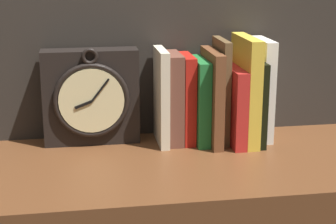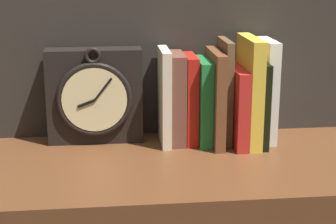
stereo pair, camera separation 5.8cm
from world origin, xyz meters
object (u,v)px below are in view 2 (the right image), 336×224
object	(u,v)px
book_slot3_green	(203,101)
book_slot9_white	(266,90)
book_slot6_red	(236,106)
book_slot7_yellow	(249,91)
clock	(95,96)
book_slot8_black	(258,101)
book_slot5_brown	(224,91)
book_slot0_cream	(164,97)
book_slot1_brown	(176,98)
book_slot4_brown	(215,98)
book_slot2_red	(190,99)

from	to	relation	value
book_slot3_green	book_slot9_white	world-z (taller)	book_slot9_white
book_slot6_red	book_slot7_yellow	bearing A→B (deg)	1.31
clock	book_slot6_red	bearing A→B (deg)	-7.93
book_slot6_red	book_slot8_black	xyz separation A→B (m)	(0.05, 0.00, 0.01)
book_slot6_red	book_slot5_brown	bearing A→B (deg)	139.38
book_slot0_cream	book_slot1_brown	distance (m)	0.03
book_slot3_green	book_slot5_brown	xyz separation A→B (m)	(0.05, 0.00, 0.02)
book_slot0_cream	book_slot8_black	bearing A→B (deg)	-4.44
book_slot1_brown	book_slot6_red	xyz separation A→B (m)	(0.13, -0.02, -0.02)
book_slot3_green	book_slot5_brown	distance (m)	0.05
book_slot4_brown	book_slot1_brown	bearing A→B (deg)	167.03
book_slot2_red	book_slot7_yellow	world-z (taller)	book_slot7_yellow
clock	book_slot3_green	world-z (taller)	clock
clock	book_slot6_red	size ratio (longest dim) A/B	1.28
book_slot0_cream	book_slot6_red	distance (m)	0.16
book_slot3_green	book_slot4_brown	world-z (taller)	book_slot4_brown
clock	book_slot9_white	bearing A→B (deg)	-3.53
book_slot1_brown	book_slot8_black	size ratio (longest dim) A/B	1.07
book_slot0_cream	book_slot7_yellow	xyz separation A→B (m)	(0.19, -0.02, 0.01)
clock	book_slot5_brown	bearing A→B (deg)	-4.66
book_slot7_yellow	book_slot0_cream	bearing A→B (deg)	174.34
book_slot1_brown	book_slot3_green	distance (m)	0.06
book_slot3_green	book_slot4_brown	xyz separation A→B (m)	(0.03, -0.01, 0.01)
book_slot0_cream	book_slot9_white	distance (m)	0.23
book_slot0_cream	book_slot5_brown	distance (m)	0.14
book_slot7_yellow	book_slot3_green	bearing A→B (deg)	171.73
book_slot9_white	book_slot6_red	bearing A→B (deg)	-164.82
book_slot7_yellow	book_slot9_white	bearing A→B (deg)	23.26
book_slot2_red	book_slot6_red	distance (m)	0.11
clock	book_slot4_brown	xyz separation A→B (m)	(0.27, -0.04, -0.00)
book_slot0_cream	book_slot5_brown	xyz separation A→B (m)	(0.14, 0.00, 0.01)
clock	book_slot2_red	xyz separation A→B (m)	(0.21, -0.02, -0.01)
book_slot1_brown	book_slot2_red	world-z (taller)	book_slot1_brown
book_slot4_brown	book_slot9_white	bearing A→B (deg)	7.32
book_slot5_brown	book_slot8_black	distance (m)	0.08
book_slot3_green	book_slot9_white	size ratio (longest dim) A/B	0.83
book_slot3_green	book_slot9_white	xyz separation A→B (m)	(0.15, 0.00, 0.02)
book_slot4_brown	book_slot8_black	world-z (taller)	book_slot4_brown
book_slot0_cream	book_slot3_green	size ratio (longest dim) A/B	1.13
book_slot3_green	book_slot7_yellow	size ratio (longest dim) A/B	0.79
book_slot9_white	book_slot3_green	bearing A→B (deg)	-178.29
clock	book_slot5_brown	world-z (taller)	book_slot5_brown
clock	book_slot5_brown	size ratio (longest dim) A/B	0.95
book_slot2_red	book_slot3_green	world-z (taller)	book_slot2_red
clock	book_slot7_yellow	world-z (taller)	book_slot7_yellow
book_slot5_brown	book_slot6_red	size ratio (longest dim) A/B	1.34
book_slot9_white	book_slot7_yellow	bearing A→B (deg)	-156.74
book_slot2_red	book_slot4_brown	xyz separation A→B (m)	(0.05, -0.02, 0.01)
book_slot0_cream	book_slot9_white	size ratio (longest dim) A/B	0.93
book_slot4_brown	book_slot7_yellow	distance (m)	0.08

